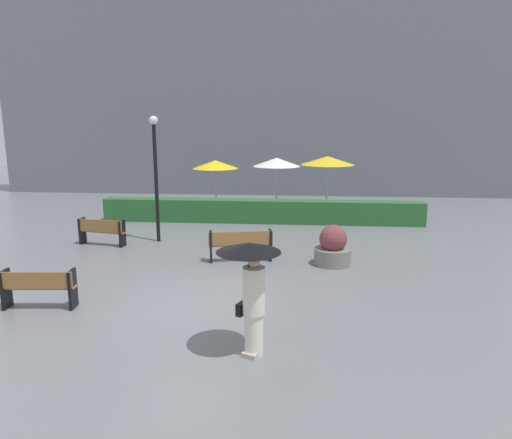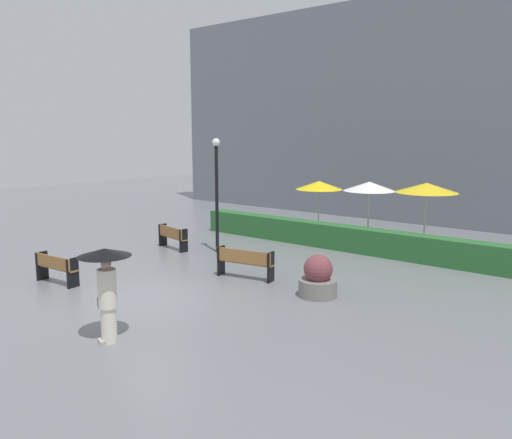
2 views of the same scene
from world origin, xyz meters
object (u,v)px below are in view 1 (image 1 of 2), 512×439
at_px(bench_mid_center, 241,243).
at_px(bench_near_left, 38,286).
at_px(bench_far_left, 101,230).
at_px(patio_umbrella_yellow, 215,164).
at_px(pedestrian_with_umbrella, 251,279).
at_px(patio_umbrella_white, 277,162).
at_px(lamp_post, 156,166).
at_px(patio_umbrella_yellow_far, 328,161).
at_px(planter_pot, 333,248).

xyz_separation_m(bench_mid_center, bench_near_left, (-3.87, -3.80, -0.03)).
bearing_deg(bench_far_left, patio_umbrella_yellow, 65.08).
bearing_deg(pedestrian_with_umbrella, bench_mid_center, 98.67).
relative_size(bench_near_left, patio_umbrella_white, 0.63).
height_order(bench_near_left, pedestrian_with_umbrella, pedestrian_with_umbrella).
height_order(bench_near_left, lamp_post, lamp_post).
bearing_deg(patio_umbrella_yellow_far, bench_near_left, -122.35).
height_order(bench_mid_center, patio_umbrella_white, patio_umbrella_white).
relative_size(patio_umbrella_yellow, patio_umbrella_yellow_far, 0.91).
distance_m(pedestrian_with_umbrella, lamp_post, 8.42).
height_order(pedestrian_with_umbrella, planter_pot, pedestrian_with_umbrella).
bearing_deg(patio_umbrella_white, lamp_post, -130.10).
height_order(patio_umbrella_yellow, patio_umbrella_yellow_far, patio_umbrella_yellow_far).
relative_size(pedestrian_with_umbrella, patio_umbrella_yellow, 0.86).
bearing_deg(bench_mid_center, pedestrian_with_umbrella, -81.33).
relative_size(planter_pot, patio_umbrella_white, 0.46).
xyz_separation_m(bench_near_left, patio_umbrella_yellow_far, (6.70, 10.58, 1.85)).
relative_size(bench_mid_center, patio_umbrella_yellow, 0.80).
bearing_deg(patio_umbrella_white, bench_far_left, -136.56).
xyz_separation_m(patio_umbrella_yellow, patio_umbrella_yellow_far, (4.78, -0.46, 0.24)).
relative_size(planter_pot, patio_umbrella_yellow_far, 0.45).
xyz_separation_m(bench_near_left, lamp_post, (0.86, 5.84, 2.00)).
height_order(patio_umbrella_yellow, patio_umbrella_white, patio_umbrella_white).
bearing_deg(planter_pot, lamp_post, 159.27).
bearing_deg(patio_umbrella_yellow, patio_umbrella_yellow_far, -5.55).
relative_size(bench_near_left, patio_umbrella_yellow, 0.69).
distance_m(bench_mid_center, patio_umbrella_yellow_far, 7.56).
bearing_deg(pedestrian_with_umbrella, patio_umbrella_yellow_far, 80.62).
relative_size(planter_pot, patio_umbrella_yellow, 0.49).
bearing_deg(bench_mid_center, bench_near_left, -135.58).
height_order(bench_near_left, patio_umbrella_yellow, patio_umbrella_yellow).
height_order(planter_pot, patio_umbrella_white, patio_umbrella_white).
bearing_deg(lamp_post, patio_umbrella_yellow_far, 39.04).
bearing_deg(patio_umbrella_yellow_far, bench_far_left, -144.20).
xyz_separation_m(planter_pot, lamp_post, (-5.61, 2.12, 2.02)).
bearing_deg(patio_umbrella_yellow_far, planter_pot, -91.93).
relative_size(pedestrian_with_umbrella, patio_umbrella_yellow_far, 0.78).
distance_m(planter_pot, patio_umbrella_yellow, 8.77).
xyz_separation_m(lamp_post, patio_umbrella_yellow_far, (5.84, 4.73, -0.15)).
bearing_deg(bench_mid_center, patio_umbrella_yellow_far, 67.39).
bearing_deg(bench_far_left, planter_pot, -11.20).
xyz_separation_m(lamp_post, patio_umbrella_yellow, (1.06, 5.20, -0.39)).
relative_size(bench_mid_center, patio_umbrella_yellow_far, 0.73).
xyz_separation_m(pedestrian_with_umbrella, lamp_post, (-3.83, 7.41, 1.17)).
bearing_deg(pedestrian_with_umbrella, patio_umbrella_yellow, 102.40).
height_order(pedestrian_with_umbrella, patio_umbrella_yellow_far, patio_umbrella_yellow_far).
bearing_deg(patio_umbrella_white, pedestrian_with_umbrella, -89.59).
relative_size(bench_near_left, lamp_post, 0.38).
height_order(lamp_post, patio_umbrella_yellow, lamp_post).
height_order(bench_far_left, lamp_post, lamp_post).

